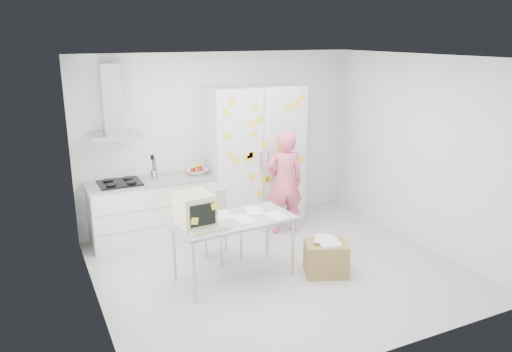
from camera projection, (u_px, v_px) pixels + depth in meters
name	position (u px, v px, depth m)	size (l,w,h in m)	color
floor	(279.00, 270.00, 6.52)	(4.50, 4.00, 0.02)	silver
walls	(255.00, 157.00, 6.77)	(4.52, 4.01, 2.70)	white
ceiling	(282.00, 57.00, 5.77)	(4.50, 4.00, 0.02)	white
counter_run	(153.00, 209.00, 7.36)	(1.84, 0.63, 1.28)	white
range_hood	(112.00, 109.00, 6.88)	(0.70, 0.48, 1.01)	silver
tall_cabinet	(255.00, 156.00, 7.85)	(1.50, 0.68, 2.20)	silver
person	(284.00, 183.00, 7.53)	(0.58, 0.38, 1.59)	#F15D7F
desk	(210.00, 215.00, 5.93)	(1.52, 0.85, 1.17)	#A2A5AC
chair	(220.00, 221.00, 6.72)	(0.52, 0.52, 0.93)	#B1B1AF
cardboard_box	(326.00, 257.00, 6.34)	(0.65, 0.59, 0.46)	#9F7F44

